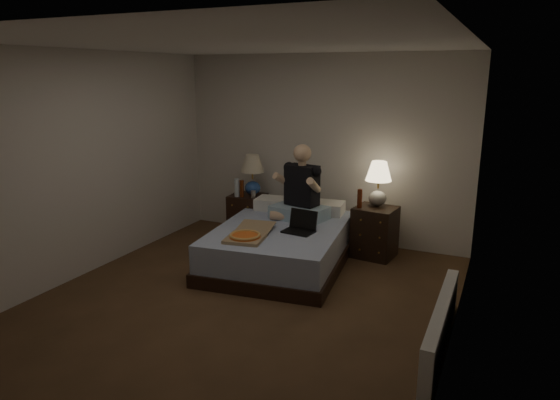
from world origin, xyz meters
The scene contains 19 objects.
floor centered at (0.00, 0.00, 0.00)m, with size 4.00×4.50×0.00m, color brown.
ceiling centered at (0.00, 0.00, 2.50)m, with size 4.00×4.50×0.00m, color white.
wall_back centered at (0.00, 2.25, 1.25)m, with size 4.00×2.50×0.00m, color beige.
wall_front centered at (0.00, -2.25, 1.25)m, with size 4.00×2.50×0.00m, color beige.
wall_left centered at (-2.00, 0.00, 1.25)m, with size 4.50×2.50×0.00m, color beige.
wall_right centered at (2.00, 0.00, 1.25)m, with size 4.50×2.50×0.00m, color beige.
bed centered at (-0.07, 1.07, 0.24)m, with size 1.42×1.90×0.47m, color #506BA1.
nightstand_left centered at (-0.93, 1.84, 0.30)m, with size 0.46×0.42×0.60m, color black.
nightstand_right centered at (0.88, 1.82, 0.32)m, with size 0.49×0.44×0.64m, color black.
lamp_left centered at (-0.88, 1.89, 0.88)m, with size 0.32×0.32×0.56m, color #294C96, non-canonical shape.
lamp_right centered at (0.87, 1.91, 0.92)m, with size 0.32×0.32×0.56m, color #97968F, non-canonical shape.
water_bottle centered at (-1.02, 1.70, 0.73)m, with size 0.07×0.07×0.25m, color silver.
soda_can centered at (-0.78, 1.73, 0.65)m, with size 0.07×0.07×0.10m, color #B7B8B2.
beer_bottle_left centered at (-0.95, 1.72, 0.72)m, with size 0.06×0.06×0.23m, color #50200B.
beer_bottle_right centered at (0.70, 1.73, 0.75)m, with size 0.06×0.06×0.23m, color #571E0C.
person centered at (0.00, 1.48, 0.94)m, with size 0.66×0.52×0.93m, color black, non-canonical shape.
laptop centered at (0.20, 0.96, 0.59)m, with size 0.34×0.28×0.24m, color black, non-canonical shape.
pizza_box centered at (-0.22, 0.47, 0.51)m, with size 0.40×0.76×0.08m, color #9F845F, non-canonical shape.
radiator centered at (1.93, -0.07, 0.20)m, with size 0.10×1.60×0.40m, color silver.
Camera 1 is at (2.29, -4.06, 2.25)m, focal length 32.00 mm.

